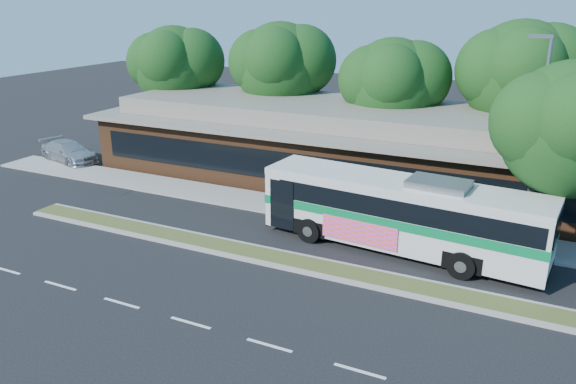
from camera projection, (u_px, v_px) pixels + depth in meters
name	position (u px, v px, depth m)	size (l,w,h in m)	color
ground	(261.00, 263.00, 23.21)	(120.00, 120.00, 0.00)	black
median_strip	(267.00, 256.00, 23.70)	(26.00, 1.10, 0.15)	#394A1F
sidewalk	(320.00, 212.00, 28.65)	(44.00, 2.60, 0.12)	gray
parking_lot	(101.00, 156.00, 39.10)	(14.00, 12.00, 0.01)	black
plaza_building	(363.00, 144.00, 33.58)	(33.20, 11.20, 4.45)	#58321B
lamp_post	(536.00, 141.00, 22.81)	(0.93, 0.18, 9.07)	slate
tree_bg_a	(180.00, 65.00, 40.16)	(6.47, 5.80, 8.63)	black
tree_bg_b	(287.00, 65.00, 37.65)	(6.69, 6.00, 9.00)	black
tree_bg_c	(399.00, 83.00, 33.70)	(6.24, 5.60, 8.26)	black
tree_bg_d	(528.00, 73.00, 31.42)	(6.91, 6.20, 9.37)	black
transit_bus	(402.00, 209.00, 23.85)	(12.37, 3.76, 3.42)	silver
sedan	(69.00, 152.00, 37.45)	(1.95, 4.80, 1.39)	#ACB0B3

